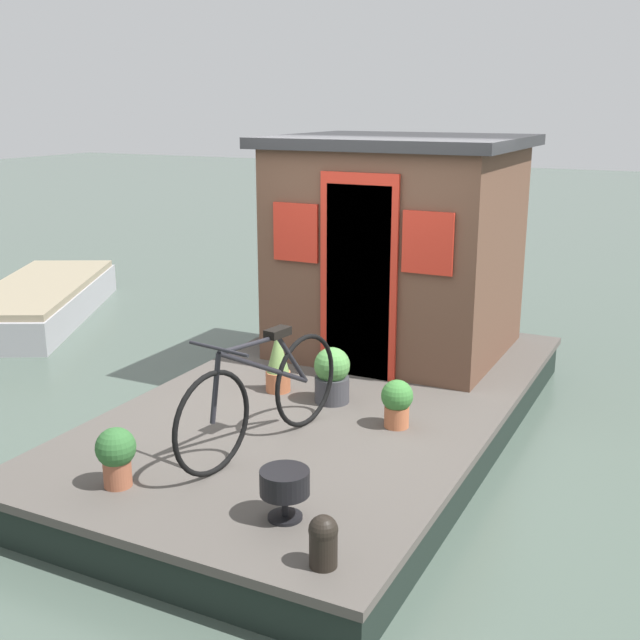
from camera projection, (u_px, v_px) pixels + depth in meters
ground_plane at (331, 435)px, 6.72m from camera, size 60.00×60.00×0.00m
houseboat_deck at (331, 415)px, 6.68m from camera, size 5.16×2.84×0.36m
houseboat_cabin at (397, 245)px, 7.62m from camera, size 2.02×2.26×2.07m
bicycle at (262, 395)px, 5.51m from camera, size 1.71×0.50×0.85m
potted_plant_fern at (278, 362)px, 6.65m from camera, size 0.21×0.21×0.55m
potted_plant_thyme at (397, 402)px, 5.92m from camera, size 0.24×0.24×0.37m
potted_plant_sage at (332, 375)px, 6.42m from camera, size 0.29×0.29×0.46m
potted_plant_succulent at (116, 454)px, 4.99m from camera, size 0.26×0.26×0.39m
charcoal_grill at (285, 485)px, 4.60m from camera, size 0.30×0.30×0.31m
mooring_bollard at (323, 540)px, 4.14m from camera, size 0.16×0.16×0.29m
dinghy_boat at (40, 301)px, 10.29m from camera, size 3.47×2.58×0.47m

